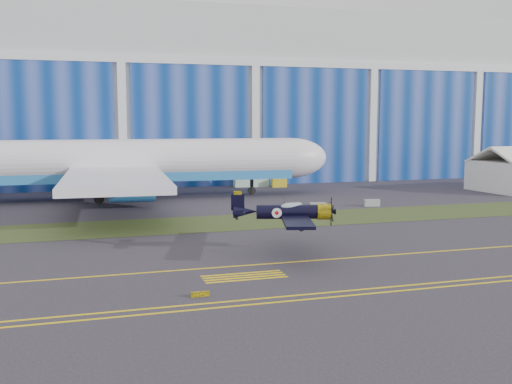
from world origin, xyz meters
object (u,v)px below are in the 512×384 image
object	(u,v)px
shipping_container	(251,179)
tug	(279,183)
warbird	(287,212)
jetliner	(120,114)

from	to	relation	value
shipping_container	tug	bearing A→B (deg)	-21.61
warbird	jetliner	xyz separation A→B (m)	(-10.52, 39.80, 8.33)
warbird	shipping_container	size ratio (longest dim) A/B	2.41
warbird	jetliner	world-z (taller)	jetliner
warbird	shipping_container	world-z (taller)	warbird
shipping_container	tug	world-z (taller)	shipping_container
jetliner	tug	bearing A→B (deg)	18.88
jetliner	shipping_container	size ratio (longest dim) A/B	12.45
shipping_container	tug	distance (m)	4.75
warbird	tug	bearing A→B (deg)	86.93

